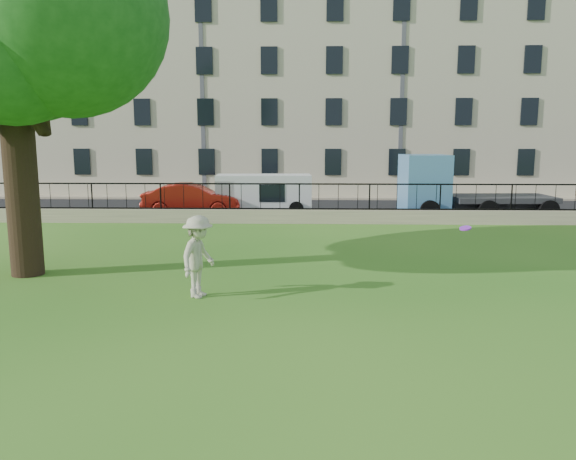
{
  "coord_description": "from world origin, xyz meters",
  "views": [
    {
      "loc": [
        0.26,
        -11.95,
        3.63
      ],
      "look_at": [
        -0.22,
        3.5,
        1.1
      ],
      "focal_mm": 35.0,
      "sensor_mm": 36.0,
      "label": 1
    }
  ],
  "objects_px": {
    "man": "(199,257)",
    "blue_truck": "(476,186)",
    "frisbee": "(465,228)",
    "red_sedan": "(192,199)",
    "white_van": "(264,194)"
  },
  "relations": [
    {
      "from": "man",
      "to": "blue_truck",
      "type": "height_order",
      "value": "blue_truck"
    },
    {
      "from": "man",
      "to": "red_sedan",
      "type": "xyz_separation_m",
      "value": [
        -2.94,
        13.84,
        -0.19
      ]
    },
    {
      "from": "frisbee",
      "to": "white_van",
      "type": "distance_m",
      "value": 15.2
    },
    {
      "from": "frisbee",
      "to": "blue_truck",
      "type": "bearing_deg",
      "value": 72.48
    },
    {
      "from": "white_van",
      "to": "red_sedan",
      "type": "bearing_deg",
      "value": -173.24
    },
    {
      "from": "man",
      "to": "blue_truck",
      "type": "distance_m",
      "value": 17.32
    },
    {
      "from": "red_sedan",
      "to": "white_van",
      "type": "xyz_separation_m",
      "value": [
        3.37,
        0.61,
        0.19
      ]
    },
    {
      "from": "frisbee",
      "to": "red_sedan",
      "type": "distance_m",
      "value": 16.26
    },
    {
      "from": "red_sedan",
      "to": "man",
      "type": "bearing_deg",
      "value": -171.18
    },
    {
      "from": "man",
      "to": "white_van",
      "type": "bearing_deg",
      "value": 16.82
    },
    {
      "from": "man",
      "to": "blue_truck",
      "type": "bearing_deg",
      "value": -18.36
    },
    {
      "from": "man",
      "to": "white_van",
      "type": "relative_size",
      "value": 0.42
    },
    {
      "from": "white_van",
      "to": "blue_truck",
      "type": "height_order",
      "value": "blue_truck"
    },
    {
      "from": "man",
      "to": "frisbee",
      "type": "bearing_deg",
      "value": -67.91
    },
    {
      "from": "frisbee",
      "to": "white_van",
      "type": "height_order",
      "value": "white_van"
    }
  ]
}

